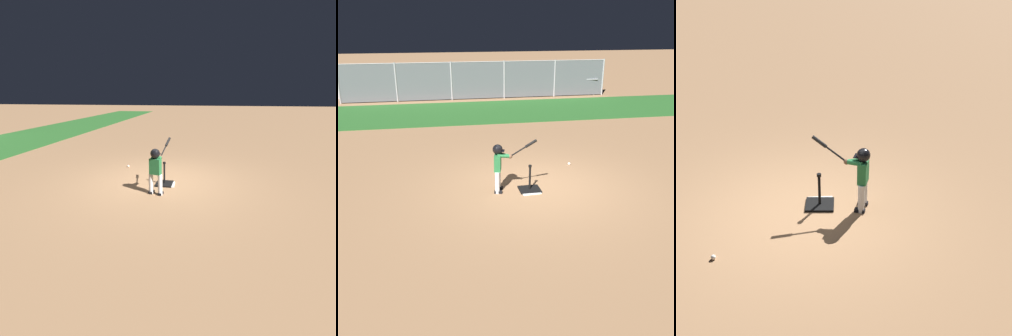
{
  "view_description": "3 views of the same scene",
  "coord_description": "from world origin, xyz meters",
  "views": [
    {
      "loc": [
        -6.88,
        -1.35,
        2.41
      ],
      "look_at": [
        -0.53,
        -0.34,
        0.56
      ],
      "focal_mm": 28.0,
      "sensor_mm": 36.0,
      "label": 1
    },
    {
      "loc": [
        -2.35,
        -8.45,
        3.74
      ],
      "look_at": [
        -0.8,
        -0.22,
        0.61
      ],
      "focal_mm": 42.0,
      "sensor_mm": 36.0,
      "label": 2
    },
    {
      "loc": [
        -0.65,
        6.8,
        4.36
      ],
      "look_at": [
        -0.65,
        -0.18,
        0.74
      ],
      "focal_mm": 50.0,
      "sensor_mm": 36.0,
      "label": 3
    }
  ],
  "objects": [
    {
      "name": "ground_plane",
      "position": [
        0.0,
        0.0,
        0.0
      ],
      "size": [
        90.0,
        90.0,
        0.0
      ],
      "primitive_type": "plane",
      "color": "#99704C"
    },
    {
      "name": "home_plate",
      "position": [
        -0.23,
        -0.25,
        0.01
      ],
      "size": [
        0.47,
        0.47,
        0.02
      ],
      "primitive_type": "cube",
      "rotation": [
        0.0,
        0.0,
        0.07
      ],
      "color": "white",
      "rests_on": "ground_plane"
    },
    {
      "name": "batting_tee",
      "position": [
        -0.22,
        -0.19,
        0.07
      ],
      "size": [
        0.49,
        0.45,
        0.63
      ],
      "color": "black",
      "rests_on": "ground_plane"
    },
    {
      "name": "batter_child",
      "position": [
        -0.93,
        -0.11,
        0.73
      ],
      "size": [
        0.98,
        0.44,
        1.29
      ],
      "color": "silver",
      "rests_on": "ground_plane"
    },
    {
      "name": "baseball",
      "position": [
        1.27,
        1.3,
        0.04
      ],
      "size": [
        0.07,
        0.07,
        0.07
      ],
      "primitive_type": "sphere",
      "color": "white",
      "rests_on": "ground_plane"
    }
  ]
}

